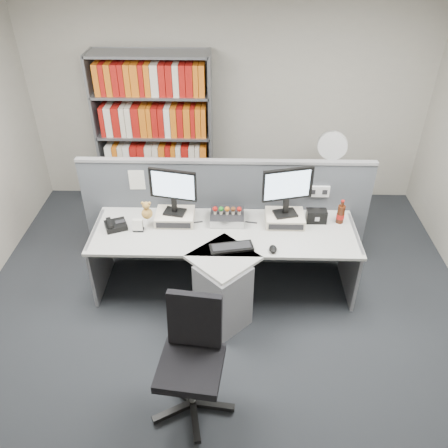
{
  "coord_description": "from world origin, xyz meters",
  "views": [
    {
      "loc": [
        0.09,
        -2.83,
        3.34
      ],
      "look_at": [
        0.0,
        0.65,
        0.92
      ],
      "focal_mm": 36.84,
      "sensor_mm": 36.0,
      "label": 1
    }
  ],
  "objects_px": {
    "monitor_right": "(287,188)",
    "desk_calendar": "(138,226)",
    "desk": "(224,266)",
    "desktop_pc": "(227,217)",
    "desk_phone": "(115,225)",
    "desk_fan": "(332,149)",
    "filing_cabinet": "(324,201)",
    "office_chair": "(192,355)",
    "keyboard": "(231,247)",
    "shelving_unit": "(155,137)",
    "monitor_left": "(173,188)",
    "mouse": "(273,249)",
    "speaker": "(316,216)",
    "cola_bottle": "(341,214)"
  },
  "relations": [
    {
      "from": "keyboard",
      "to": "shelving_unit",
      "type": "relative_size",
      "value": 0.21
    },
    {
      "from": "desk_calendar",
      "to": "keyboard",
      "type": "bearing_deg",
      "value": -16.07
    },
    {
      "from": "monitor_left",
      "to": "speaker",
      "type": "distance_m",
      "value": 1.45
    },
    {
      "from": "monitor_left",
      "to": "filing_cabinet",
      "type": "distance_m",
      "value": 2.12
    },
    {
      "from": "monitor_left",
      "to": "cola_bottle",
      "type": "bearing_deg",
      "value": 0.73
    },
    {
      "from": "desk",
      "to": "desktop_pc",
      "type": "height_order",
      "value": "desktop_pc"
    },
    {
      "from": "monitor_left",
      "to": "desk_calendar",
      "type": "relative_size",
      "value": 3.76
    },
    {
      "from": "desk",
      "to": "desktop_pc",
      "type": "distance_m",
      "value": 0.51
    },
    {
      "from": "desktop_pc",
      "to": "keyboard",
      "type": "xyz_separation_m",
      "value": [
        0.05,
        -0.46,
        -0.03
      ]
    },
    {
      "from": "monitor_right",
      "to": "desk_phone",
      "type": "distance_m",
      "value": 1.72
    },
    {
      "from": "mouse",
      "to": "speaker",
      "type": "xyz_separation_m",
      "value": [
        0.46,
        0.49,
        0.05
      ]
    },
    {
      "from": "speaker",
      "to": "shelving_unit",
      "type": "distance_m",
      "value": 2.33
    },
    {
      "from": "desktop_pc",
      "to": "desk_calendar",
      "type": "distance_m",
      "value": 0.89
    },
    {
      "from": "filing_cabinet",
      "to": "desk_fan",
      "type": "relative_size",
      "value": 1.24
    },
    {
      "from": "keyboard",
      "to": "desk_fan",
      "type": "height_order",
      "value": "desk_fan"
    },
    {
      "from": "desk_fan",
      "to": "shelving_unit",
      "type": "bearing_deg",
      "value": 167.92
    },
    {
      "from": "monitor_left",
      "to": "filing_cabinet",
      "type": "bearing_deg",
      "value": 30.87
    },
    {
      "from": "monitor_left",
      "to": "keyboard",
      "type": "height_order",
      "value": "monitor_left"
    },
    {
      "from": "desk",
      "to": "filing_cabinet",
      "type": "height_order",
      "value": "desk"
    },
    {
      "from": "desk",
      "to": "desk_phone",
      "type": "relative_size",
      "value": 10.04
    },
    {
      "from": "keyboard",
      "to": "shelving_unit",
      "type": "bearing_deg",
      "value": 117.08
    },
    {
      "from": "cola_bottle",
      "to": "office_chair",
      "type": "distance_m",
      "value": 2.08
    },
    {
      "from": "filing_cabinet",
      "to": "office_chair",
      "type": "height_order",
      "value": "office_chair"
    },
    {
      "from": "desktop_pc",
      "to": "desk_phone",
      "type": "bearing_deg",
      "value": -171.92
    },
    {
      "from": "speaker",
      "to": "filing_cabinet",
      "type": "bearing_deg",
      "value": 74.03
    },
    {
      "from": "monitor_left",
      "to": "filing_cabinet",
      "type": "xyz_separation_m",
      "value": [
        1.7,
        1.02,
        -0.75
      ]
    },
    {
      "from": "monitor_right",
      "to": "desktop_pc",
      "type": "xyz_separation_m",
      "value": [
        -0.58,
        0.02,
        -0.36
      ]
    },
    {
      "from": "desk_fan",
      "to": "desk_calendar",
      "type": "bearing_deg",
      "value": -149.84
    },
    {
      "from": "desktop_pc",
      "to": "speaker",
      "type": "distance_m",
      "value": 0.89
    },
    {
      "from": "desk_fan",
      "to": "desk",
      "type": "bearing_deg",
      "value": -130.62
    },
    {
      "from": "desktop_pc",
      "to": "desk_phone",
      "type": "xyz_separation_m",
      "value": [
        -1.1,
        -0.16,
        -0.01
      ]
    },
    {
      "from": "desk",
      "to": "cola_bottle",
      "type": "distance_m",
      "value": 1.27
    },
    {
      "from": "filing_cabinet",
      "to": "desk_fan",
      "type": "distance_m",
      "value": 0.7
    },
    {
      "from": "mouse",
      "to": "keyboard",
      "type": "bearing_deg",
      "value": 175.5
    },
    {
      "from": "desk_phone",
      "to": "filing_cabinet",
      "type": "height_order",
      "value": "desk_phone"
    },
    {
      "from": "desk_phone",
      "to": "shelving_unit",
      "type": "relative_size",
      "value": 0.13
    },
    {
      "from": "shelving_unit",
      "to": "office_chair",
      "type": "relative_size",
      "value": 2.0
    },
    {
      "from": "monitor_right",
      "to": "desk_calendar",
      "type": "relative_size",
      "value": 4.0
    },
    {
      "from": "mouse",
      "to": "speaker",
      "type": "bearing_deg",
      "value": 46.8
    },
    {
      "from": "monitor_left",
      "to": "mouse",
      "type": "xyz_separation_m",
      "value": [
        0.96,
        -0.47,
        -0.36
      ]
    },
    {
      "from": "mouse",
      "to": "desk_fan",
      "type": "relative_size",
      "value": 0.21
    },
    {
      "from": "monitor_right",
      "to": "desk_fan",
      "type": "xyz_separation_m",
      "value": [
        0.6,
        1.02,
        -0.07
      ]
    },
    {
      "from": "desk",
      "to": "monitor_right",
      "type": "relative_size",
      "value": 5.13
    },
    {
      "from": "keyboard",
      "to": "desk_fan",
      "type": "relative_size",
      "value": 0.75
    },
    {
      "from": "keyboard",
      "to": "desk_phone",
      "type": "distance_m",
      "value": 1.19
    },
    {
      "from": "desk_fan",
      "to": "desk_phone",
      "type": "bearing_deg",
      "value": -153.22
    },
    {
      "from": "desk_phone",
      "to": "desk_fan",
      "type": "bearing_deg",
      "value": 26.78
    },
    {
      "from": "mouse",
      "to": "desktop_pc",
      "type": "bearing_deg",
      "value": 131.56
    },
    {
      "from": "keyboard",
      "to": "desk_calendar",
      "type": "height_order",
      "value": "desk_calendar"
    },
    {
      "from": "monitor_left",
      "to": "desktop_pc",
      "type": "bearing_deg",
      "value": 2.45
    }
  ]
}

